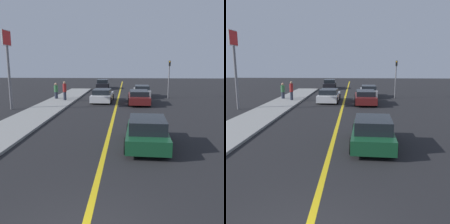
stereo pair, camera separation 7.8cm
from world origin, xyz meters
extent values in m
cube|color=gold|center=(0.00, 18.00, 0.00)|extent=(0.20, 60.00, 0.01)
cube|color=gray|center=(-5.62, 15.78, 0.06)|extent=(2.87, 31.56, 0.13)
cube|color=#144728|center=(1.85, 6.83, 0.49)|extent=(1.97, 3.97, 0.59)
cube|color=black|center=(1.85, 6.64, 1.06)|extent=(1.67, 2.21, 0.55)
cylinder|color=black|center=(1.05, 8.08, 0.36)|extent=(0.25, 0.73, 0.72)
cylinder|color=black|center=(2.75, 8.00, 0.36)|extent=(0.25, 0.73, 0.72)
cylinder|color=black|center=(0.94, 5.67, 0.36)|extent=(0.25, 0.73, 0.72)
cylinder|color=black|center=(2.64, 5.59, 0.36)|extent=(0.25, 0.73, 0.72)
cube|color=maroon|center=(2.04, 18.98, 0.51)|extent=(1.89, 4.69, 0.62)
cube|color=black|center=(2.04, 18.74, 1.04)|extent=(1.65, 2.58, 0.44)
cylinder|color=black|center=(1.16, 20.43, 0.36)|extent=(0.22, 0.72, 0.72)
cylinder|color=black|center=(2.93, 20.43, 0.36)|extent=(0.22, 0.72, 0.72)
cylinder|color=black|center=(1.14, 17.53, 0.36)|extent=(0.22, 0.72, 0.72)
cylinder|color=black|center=(2.92, 17.52, 0.36)|extent=(0.22, 0.72, 0.72)
cube|color=silver|center=(-1.45, 20.03, 0.47)|extent=(1.95, 4.36, 0.61)
cube|color=black|center=(-1.45, 19.82, 1.02)|extent=(1.68, 2.41, 0.47)
cylinder|color=black|center=(-2.30, 21.39, 0.30)|extent=(0.23, 0.61, 0.61)
cylinder|color=black|center=(-0.55, 21.35, 0.30)|extent=(0.23, 0.61, 0.61)
cylinder|color=black|center=(-2.36, 18.71, 0.30)|extent=(0.23, 0.61, 0.61)
cylinder|color=black|center=(-0.61, 18.68, 0.30)|extent=(0.23, 0.61, 0.61)
cube|color=#9E9EA3|center=(2.60, 23.89, 0.53)|extent=(1.77, 4.30, 0.67)
cube|color=black|center=(2.60, 23.67, 1.08)|extent=(1.55, 2.37, 0.43)
cylinder|color=black|center=(1.78, 25.22, 0.35)|extent=(0.23, 0.70, 0.70)
cylinder|color=black|center=(3.43, 25.21, 0.35)|extent=(0.23, 0.70, 0.70)
cylinder|color=black|center=(1.76, 22.56, 0.35)|extent=(0.23, 0.70, 0.70)
cylinder|color=black|center=(3.41, 22.55, 0.35)|extent=(0.23, 0.70, 0.70)
cube|color=black|center=(-2.69, 33.17, 0.52)|extent=(2.00, 4.54, 0.68)
cube|color=black|center=(-2.69, 32.95, 1.11)|extent=(1.68, 2.53, 0.50)
cylinder|color=black|center=(-3.60, 34.50, 0.33)|extent=(0.26, 0.67, 0.66)
cylinder|color=black|center=(-1.94, 34.59, 0.33)|extent=(0.26, 0.67, 0.66)
cylinder|color=black|center=(-3.44, 31.75, 0.33)|extent=(0.26, 0.67, 0.66)
cylinder|color=black|center=(-1.78, 31.84, 0.33)|extent=(0.26, 0.67, 0.66)
cylinder|color=#282D3D|center=(-5.19, 20.00, 0.53)|extent=(0.29, 0.29, 0.81)
cylinder|color=maroon|center=(-5.19, 20.00, 1.34)|extent=(0.35, 0.35, 0.81)
sphere|color=tan|center=(-5.19, 20.00, 1.86)|extent=(0.23, 0.23, 0.23)
cylinder|color=#282D3D|center=(-6.36, 21.08, 0.47)|extent=(0.34, 0.34, 0.68)
cylinder|color=#336B3D|center=(-6.36, 21.08, 1.14)|extent=(0.40, 0.40, 0.68)
sphere|color=tan|center=(-6.36, 21.08, 1.61)|extent=(0.26, 0.26, 0.26)
cylinder|color=slate|center=(5.38, 22.92, 1.99)|extent=(0.12, 0.12, 3.98)
cube|color=black|center=(5.38, 22.74, 3.70)|extent=(0.18, 0.18, 0.55)
sphere|color=orange|center=(5.38, 22.65, 3.87)|extent=(0.14, 0.14, 0.14)
cylinder|color=slate|center=(-8.47, 15.39, 2.55)|extent=(0.20, 0.20, 5.11)
cube|color=silver|center=(-8.47, 15.39, 5.65)|extent=(0.08, 1.42, 1.20)
cube|color=red|center=(-8.47, 15.39, 5.65)|extent=(0.12, 1.30, 1.08)
camera|label=1|loc=(0.92, -4.15, 3.70)|focal=40.00mm
camera|label=2|loc=(0.99, -4.15, 3.70)|focal=40.00mm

